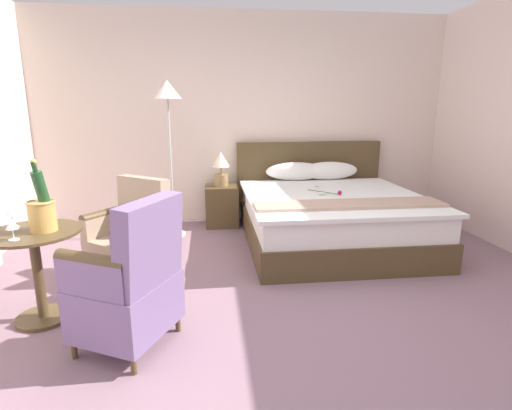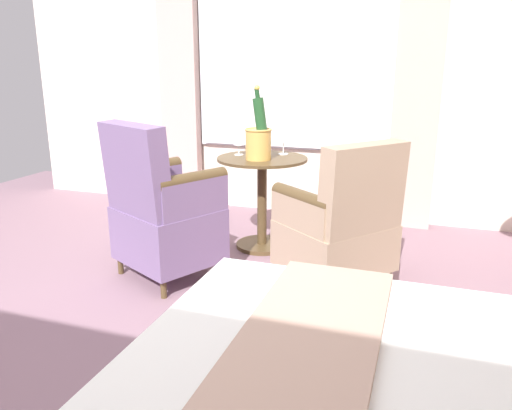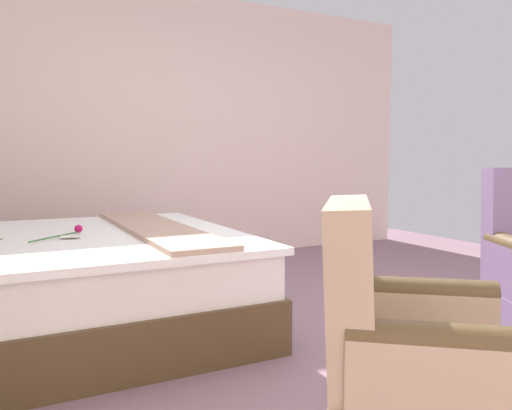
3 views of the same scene
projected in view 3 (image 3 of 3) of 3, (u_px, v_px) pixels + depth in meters
name	position (u px, v px, depth m)	size (l,w,h in m)	color
ground_plane	(349.00, 338.00, 2.89)	(6.92, 6.92, 0.00)	gray
wall_far_side	(188.00, 128.00, 5.23)	(0.12, 5.38, 2.72)	beige
bed	(49.00, 280.00, 2.94)	(1.97, 2.15, 1.07)	#4E3C23
armchair_by_window	(406.00, 373.00, 1.48)	(0.78, 0.78, 0.91)	#4E3C23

